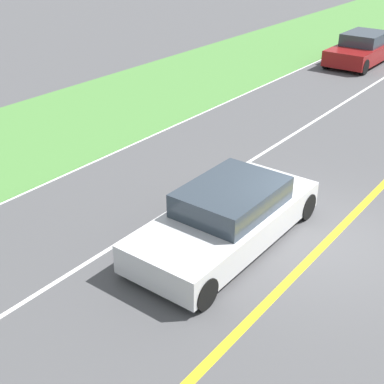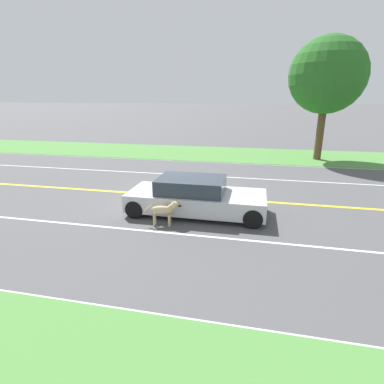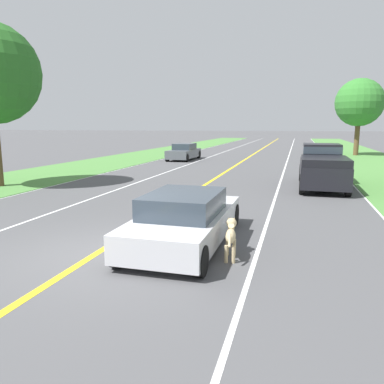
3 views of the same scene
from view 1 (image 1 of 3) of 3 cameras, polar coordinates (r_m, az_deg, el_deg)
The scene contains 8 objects.
ground_plane at distance 11.85m, azimuth 14.35°, elevation -5.02°, with size 400.00×400.00×0.00m, color #4C4C4F.
centre_divider_line at distance 11.85m, azimuth 14.36°, elevation -5.00°, with size 0.18×160.00×0.01m, color yellow.
lane_edge_line_right at distance 15.45m, azimuth -9.85°, elevation 3.52°, with size 0.14×160.00×0.01m, color white.
lane_dash_same_dir at distance 13.31m, azimuth 0.62°, elevation -0.18°, with size 0.10×160.00×0.01m, color white.
grass_verge_right at distance 17.62m, azimuth -16.64°, elevation 5.89°, with size 6.00×160.00×0.03m, color #4C843D.
ego_car at distance 11.16m, azimuth 3.80°, elevation -2.69°, with size 1.94×4.72×1.28m.
dog at distance 12.34m, azimuth 0.88°, elevation 0.13°, with size 0.34×1.21×0.83m.
car_trailing_near at distance 26.50m, azimuth 17.71°, elevation 14.33°, with size 1.92×4.49×1.37m.
Camera 1 is at (-3.52, 9.43, 6.25)m, focal length 50.00 mm.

